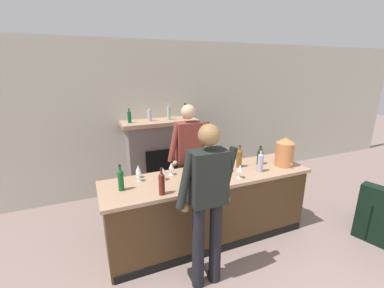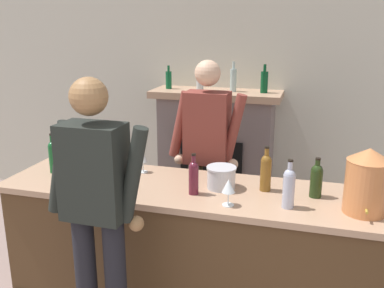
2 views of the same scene
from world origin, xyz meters
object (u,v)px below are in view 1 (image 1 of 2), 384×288
(person_customer, at_px, (207,202))
(wine_bottle_rose_blush, at_px, (217,168))
(potted_plant_corner, at_px, (284,165))
(wine_bottle_chardonnay_pale, at_px, (261,162))
(ice_bucket_steel, at_px, (221,166))
(wine_bottle_merlot_tall, at_px, (121,179))
(wine_glass_near_bucket, at_px, (171,166))
(wine_bottle_cabernet_heavy, at_px, (239,158))
(wine_glass_front_left, at_px, (138,169))
(wine_bottle_port_short, at_px, (162,183))
(wine_bottle_riesling_slim, at_px, (260,156))
(copper_dispenser, at_px, (285,152))
(wine_glass_front_right, at_px, (163,171))
(wine_glass_back_row, at_px, (240,169))
(fireplace_stone, at_px, (161,156))
(wine_glass_mid_counter, at_px, (139,172))
(person_bartender, at_px, (189,158))

(person_customer, xyz_separation_m, wine_bottle_rose_blush, (0.41, 0.58, 0.07))
(potted_plant_corner, xyz_separation_m, wine_bottle_chardonnay_pale, (-1.74, -1.38, 0.81))
(ice_bucket_steel, height_order, wine_bottle_rose_blush, wine_bottle_rose_blush)
(ice_bucket_steel, relative_size, wine_bottle_merlot_tall, 0.67)
(wine_bottle_merlot_tall, bearing_deg, person_customer, -43.18)
(wine_bottle_chardonnay_pale, distance_m, wine_glass_near_bucket, 1.18)
(person_customer, distance_m, wine_bottle_cabernet_heavy, 1.18)
(wine_glass_near_bucket, bearing_deg, wine_glass_front_left, 168.94)
(potted_plant_corner, distance_m, wine_bottle_port_short, 3.56)
(wine_bottle_riesling_slim, relative_size, wine_glass_near_bucket, 1.61)
(copper_dispenser, xyz_separation_m, wine_glass_front_right, (-1.73, 0.19, -0.09))
(wine_glass_front_right, bearing_deg, wine_bottle_chardonnay_pale, -11.07)
(potted_plant_corner, relative_size, ice_bucket_steel, 3.50)
(ice_bucket_steel, distance_m, wine_bottle_merlot_tall, 1.32)
(copper_dispenser, height_order, wine_bottle_port_short, copper_dispenser)
(copper_dispenser, bearing_deg, wine_glass_front_left, 169.06)
(wine_bottle_riesling_slim, bearing_deg, wine_glass_back_row, -150.49)
(wine_bottle_chardonnay_pale, bearing_deg, wine_bottle_rose_blush, 175.43)
(wine_glass_near_bucket, distance_m, wine_glass_back_row, 0.87)
(fireplace_stone, distance_m, wine_bottle_rose_blush, 1.78)
(wine_bottle_cabernet_heavy, bearing_deg, wine_glass_mid_counter, 176.65)
(wine_bottle_rose_blush, bearing_deg, person_bartender, 97.12)
(wine_bottle_riesling_slim, distance_m, wine_glass_back_row, 0.61)
(wine_bottle_chardonnay_pale, xyz_separation_m, wine_glass_mid_counter, (-1.56, 0.33, -0.02))
(wine_bottle_port_short, relative_size, wine_glass_back_row, 1.77)
(wine_bottle_chardonnay_pale, bearing_deg, fireplace_stone, 116.16)
(wine_bottle_riesling_slim, relative_size, wine_glass_back_row, 1.54)
(person_bartender, height_order, wine_bottle_merlot_tall, person_bartender)
(wine_bottle_rose_blush, bearing_deg, wine_glass_near_bucket, 148.07)
(wine_bottle_riesling_slim, height_order, wine_glass_front_left, wine_bottle_riesling_slim)
(wine_bottle_rose_blush, height_order, wine_glass_front_left, wine_bottle_rose_blush)
(fireplace_stone, distance_m, wine_bottle_chardonnay_pale, 2.01)
(wine_bottle_cabernet_heavy, height_order, wine_glass_near_bucket, wine_bottle_cabernet_heavy)
(person_bartender, bearing_deg, wine_glass_near_bucket, -134.68)
(wine_bottle_riesling_slim, bearing_deg, fireplace_stone, 123.83)
(wine_glass_front_left, distance_m, wine_glass_mid_counter, 0.11)
(wine_bottle_merlot_tall, relative_size, wine_bottle_cabernet_heavy, 0.98)
(wine_bottle_merlot_tall, xyz_separation_m, wine_glass_front_right, (0.52, 0.08, -0.02))
(wine_bottle_cabernet_heavy, bearing_deg, fireplace_stone, 114.66)
(ice_bucket_steel, height_order, wine_glass_front_right, wine_glass_front_right)
(wine_bottle_port_short, bearing_deg, wine_bottle_merlot_tall, 145.19)
(potted_plant_corner, height_order, wine_bottle_merlot_tall, wine_bottle_merlot_tall)
(wine_glass_mid_counter, bearing_deg, wine_bottle_chardonnay_pale, -11.98)
(fireplace_stone, xyz_separation_m, wine_bottle_port_short, (-0.52, -1.88, 0.38))
(wine_bottle_merlot_tall, relative_size, wine_glass_near_bucket, 1.84)
(copper_dispenser, bearing_deg, ice_bucket_steel, 170.66)
(copper_dispenser, distance_m, wine_glass_near_bucket, 1.61)
(wine_bottle_cabernet_heavy, relative_size, wine_glass_back_row, 1.79)
(fireplace_stone, distance_m, person_bartender, 1.05)
(wine_bottle_riesling_slim, distance_m, wine_glass_front_right, 1.44)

